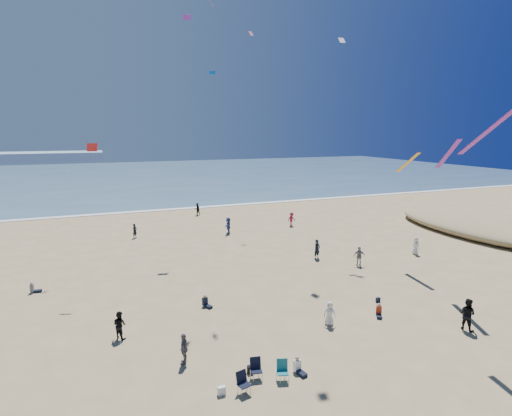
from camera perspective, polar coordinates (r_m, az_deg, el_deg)
name	(u,v)px	position (r m, az deg, el deg)	size (l,w,h in m)	color
ground	(280,393)	(19.90, 3.42, -24.83)	(220.00, 220.00, 0.00)	tan
ocean	(128,176)	(110.43, -17.88, 4.36)	(220.00, 100.00, 0.06)	#476B84
surf_line	(152,211)	(61.11, -14.64, -0.38)	(220.00, 1.20, 0.08)	white
standing_flyers	(271,251)	(36.52, 2.10, -6.22)	(34.40, 41.53, 1.94)	white
seated_group	(238,326)	(24.30, -2.60, -16.55)	(22.11, 21.56, 0.84)	white
chair_cluster	(261,375)	(20.08, 0.76, -22.71)	(2.74, 1.51, 1.00)	black
white_tote	(222,391)	(19.70, -4.94, -24.56)	(0.35, 0.20, 0.40)	white
black_backpack	(250,369)	(21.00, -0.79, -22.06)	(0.30, 0.22, 0.38)	black
navy_bag	(378,300)	(29.48, 17.03, -12.45)	(0.28, 0.18, 0.34)	black
kites_aloft	(322,81)	(32.34, 9.45, 17.48)	(34.39, 36.09, 27.20)	blue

